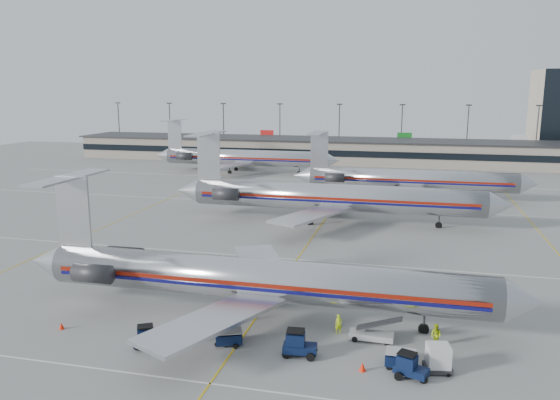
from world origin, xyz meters
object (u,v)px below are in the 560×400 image
(jet_foreground, at_px, (252,278))
(belt_loader, at_px, (372,334))
(tug_center, at_px, (298,344))
(uld_container, at_px, (438,358))
(jet_second_row, at_px, (328,197))

(jet_foreground, xyz_separation_m, belt_loader, (10.56, -2.42, -2.86))
(tug_center, relative_size, uld_container, 1.23)
(tug_center, xyz_separation_m, belt_loader, (5.16, 3.78, -0.35))
(jet_foreground, bearing_deg, tug_center, -48.99)
(jet_second_row, height_order, uld_container, jet_second_row)
(jet_second_row, bearing_deg, uld_container, -71.21)
(jet_second_row, distance_m, uld_container, 44.33)
(jet_second_row, height_order, tug_center, jet_second_row)
(jet_foreground, xyz_separation_m, jet_second_row, (1.08, 35.82, 0.35))
(jet_foreground, relative_size, belt_loader, 11.20)
(tug_center, bearing_deg, uld_container, -4.93)
(tug_center, relative_size, belt_loader, 0.64)
(jet_foreground, bearing_deg, belt_loader, -12.93)
(jet_foreground, relative_size, tug_center, 17.46)
(tug_center, height_order, uld_container, tug_center)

